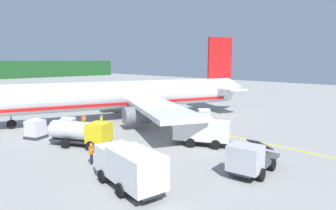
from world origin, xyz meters
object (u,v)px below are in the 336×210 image
at_px(cargo_container_mid, 68,126).
at_px(service_truck_fuel, 250,159).
at_px(cargo_container_near, 35,129).
at_px(crew_marshaller, 84,120).
at_px(crew_loader_left, 91,152).
at_px(service_truck_baggage, 81,132).
at_px(cargo_container_far, 204,116).
at_px(crew_loader_right, 102,121).
at_px(service_truck_pushback, 201,130).
at_px(service_truck_catering, 129,166).
at_px(airliner_foreground, 124,95).

bearing_deg(cargo_container_mid, service_truck_fuel, -79.81).
bearing_deg(service_truck_fuel, cargo_container_near, 108.45).
height_order(crew_marshaller, crew_loader_left, crew_loader_left).
bearing_deg(service_truck_baggage, crew_loader_left, -110.62).
height_order(cargo_container_far, crew_marshaller, cargo_container_far).
relative_size(service_truck_fuel, crew_loader_right, 3.48).
bearing_deg(crew_loader_right, service_truck_pushback, -75.26).
relative_size(cargo_container_near, crew_marshaller, 1.35).
bearing_deg(cargo_container_far, cargo_container_near, 156.02).
bearing_deg(service_truck_catering, cargo_container_mid, 77.04).
xyz_separation_m(service_truck_baggage, crew_loader_right, (5.17, 4.69, -0.37)).
distance_m(service_truck_catering, cargo_container_near, 16.94).
xyz_separation_m(service_truck_catering, cargo_container_far, (18.82, 8.73, -0.53)).
distance_m(cargo_container_near, crew_loader_left, 11.31).
distance_m(service_truck_pushback, cargo_container_near, 17.60).
relative_size(service_truck_fuel, service_truck_baggage, 0.98).
relative_size(service_truck_fuel, cargo_container_mid, 2.41).
xyz_separation_m(airliner_foreground, service_truck_fuel, (-5.90, -22.96, -2.20)).
relative_size(service_truck_catering, cargo_container_near, 2.65).
bearing_deg(crew_loader_right, airliner_foreground, 28.45).
bearing_deg(service_truck_fuel, crew_marshaller, 92.69).
distance_m(cargo_container_far, crew_loader_right, 13.07).
height_order(service_truck_catering, crew_loader_right, service_truck_catering).
xyz_separation_m(service_truck_fuel, cargo_container_near, (-7.10, 21.27, -0.21)).
bearing_deg(crew_marshaller, cargo_container_mid, -154.96).
bearing_deg(cargo_container_near, cargo_container_far, -23.98).
distance_m(service_truck_fuel, service_truck_catering, 8.67).
bearing_deg(crew_loader_left, service_truck_pushback, -14.80).
bearing_deg(cargo_container_far, airliner_foreground, 118.80).
bearing_deg(crew_loader_left, airliner_foreground, 45.26).
bearing_deg(airliner_foreground, cargo_container_far, -61.20).
relative_size(airliner_foreground, cargo_container_near, 17.24).
relative_size(service_truck_pushback, cargo_container_near, 2.45).
bearing_deg(crew_marshaller, crew_loader_right, -61.53).
distance_m(airliner_foreground, crew_loader_left, 18.45).
relative_size(airliner_foreground, service_truck_baggage, 6.52).
height_order(cargo_container_near, crew_loader_left, cargo_container_near).
relative_size(service_truck_baggage, crew_marshaller, 3.56).
relative_size(airliner_foreground, crew_marshaller, 23.22).
distance_m(service_truck_catering, crew_marshaller, 18.80).
bearing_deg(service_truck_pushback, cargo_container_mid, 117.98).
height_order(service_truck_baggage, crew_loader_left, service_truck_baggage).
height_order(service_truck_fuel, service_truck_baggage, service_truck_fuel).
bearing_deg(service_truck_pushback, airliner_foreground, 81.21).
height_order(service_truck_pushback, cargo_container_near, service_truck_pushback).
height_order(cargo_container_near, crew_loader_right, cargo_container_near).
relative_size(service_truck_pushback, cargo_container_far, 2.42).
relative_size(service_truck_fuel, cargo_container_far, 2.55).
height_order(service_truck_pushback, cargo_container_mid, service_truck_pushback).
distance_m(airliner_foreground, cargo_container_far, 11.53).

